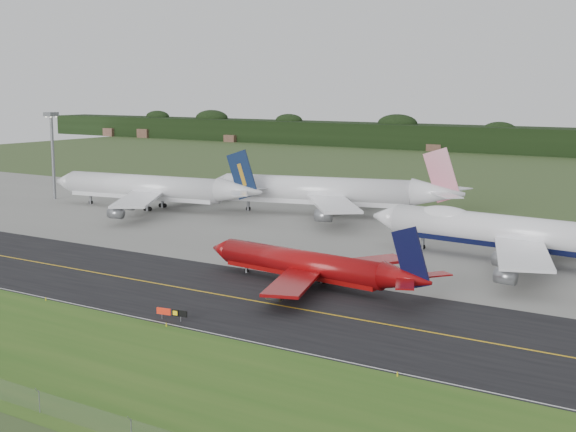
% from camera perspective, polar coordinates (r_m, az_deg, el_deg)
% --- Properties ---
extents(ground, '(600.00, 600.00, 0.00)m').
position_cam_1_polar(ground, '(120.01, -1.18, -5.66)').
color(ground, '#374C23').
rests_on(ground, ground).
extents(grass_verge, '(400.00, 30.00, 0.01)m').
position_cam_1_polar(grass_verge, '(94.49, -13.44, -10.07)').
color(grass_verge, '#2E5C1B').
rests_on(grass_verge, ground).
extents(taxiway, '(400.00, 32.00, 0.02)m').
position_cam_1_polar(taxiway, '(116.84, -2.29, -6.07)').
color(taxiway, black).
rests_on(taxiway, ground).
extents(apron, '(400.00, 78.00, 0.01)m').
position_cam_1_polar(apron, '(163.59, 8.96, -1.75)').
color(apron, gray).
rests_on(apron, ground).
extents(taxiway_centreline, '(400.00, 0.40, 0.00)m').
position_cam_1_polar(taxiway_centreline, '(116.83, -2.29, -6.06)').
color(taxiway_centreline, gold).
rests_on(taxiway_centreline, taxiway).
extents(taxiway_edge_line, '(400.00, 0.25, 0.00)m').
position_cam_1_polar(taxiway_edge_line, '(105.11, -7.25, -7.89)').
color(taxiway_edge_line, silver).
rests_on(taxiway_edge_line, taxiway).
extents(jet_ba_747, '(61.96, 51.14, 15.57)m').
position_cam_1_polar(jet_ba_747, '(146.29, 16.19, -1.20)').
color(jet_ba_747, white).
rests_on(jet_ba_747, ground).
extents(jet_red_737, '(42.28, 34.31, 11.41)m').
position_cam_1_polar(jet_red_737, '(124.97, 1.78, -3.57)').
color(jet_red_737, maroon).
rests_on(jet_red_737, ground).
extents(jet_navy_gold, '(62.05, 53.61, 16.02)m').
position_cam_1_polar(jet_navy_gold, '(205.10, -9.49, 1.93)').
color(jet_navy_gold, white).
rests_on(jet_navy_gold, ground).
extents(jet_star_tail, '(64.19, 52.66, 17.11)m').
position_cam_1_polar(jet_star_tail, '(192.94, 2.99, 1.73)').
color(jet_star_tail, white).
rests_on(jet_star_tail, ground).
extents(floodlight_mast, '(2.96, 2.96, 23.85)m').
position_cam_1_polar(floodlight_mast, '(228.86, -16.43, 5.24)').
color(floodlight_mast, slate).
rests_on(floodlight_mast, ground).
extents(taxiway_sign, '(4.62, 0.93, 1.55)m').
position_cam_1_polar(taxiway_sign, '(108.30, -8.27, -6.81)').
color(taxiway_sign, slate).
rests_on(taxiway_sign, ground).
extents(edge_marker_left, '(0.16, 0.16, 0.50)m').
position_cam_1_polar(edge_marker_left, '(122.17, -16.85, -5.67)').
color(edge_marker_left, yellow).
rests_on(edge_marker_left, ground).
extents(edge_marker_center, '(0.16, 0.16, 0.50)m').
position_cam_1_polar(edge_marker_center, '(105.92, -8.65, -7.66)').
color(edge_marker_center, yellow).
rests_on(edge_marker_center, ground).
extents(edge_marker_right, '(0.16, 0.16, 0.50)m').
position_cam_1_polar(edge_marker_right, '(88.44, 7.79, -11.09)').
color(edge_marker_right, yellow).
rests_on(edge_marker_right, ground).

